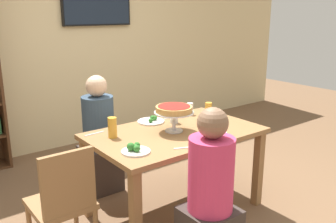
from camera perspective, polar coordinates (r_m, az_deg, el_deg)
ground_plane at (r=3.41m, az=1.06°, el=-14.96°), size 12.00×12.00×0.00m
rear_partition at (r=4.86m, az=-15.58°, el=11.09°), size 8.00×0.12×2.80m
dining_table at (r=3.13m, az=1.12°, el=-4.79°), size 1.43×0.88×0.74m
television at (r=4.94m, az=-11.03°, el=16.21°), size 0.95×0.05×0.55m
diner_far_left at (r=3.61m, az=-10.65°, el=-4.79°), size 0.34×0.34×1.15m
diner_near_left at (r=2.51m, az=6.56°, el=-14.07°), size 0.34×0.34×1.15m
chair_head_west at (r=2.64m, az=-15.96°, el=-13.21°), size 0.40×0.40×0.87m
deep_dish_pizza_stand at (r=3.03m, az=0.96°, el=0.12°), size 0.34×0.34×0.22m
salad_plate_near_diner at (r=2.65m, az=-5.16°, el=-5.89°), size 0.21×0.21×0.07m
salad_plate_far_diner at (r=3.07m, az=7.30°, el=-3.09°), size 0.20×0.20×0.06m
salad_plate_spare at (r=3.34m, az=-2.62°, el=-1.45°), size 0.25×0.25×0.06m
beer_glass_amber_tall at (r=3.50m, az=6.32°, el=0.25°), size 0.07×0.07×0.14m
beer_glass_amber_short at (r=2.95m, az=-8.67°, el=-2.49°), size 0.07×0.07×0.17m
water_glass_clear_near at (r=3.30m, az=0.95°, el=-0.81°), size 0.07×0.07×0.12m
water_glass_clear_far at (r=3.58m, az=3.46°, el=0.44°), size 0.06×0.06×0.12m
cutlery_fork_near at (r=3.47m, az=0.82°, el=-0.98°), size 0.18×0.07×0.00m
cutlery_knife_near at (r=2.73m, az=2.71°, el=-5.66°), size 0.17×0.08×0.00m
cutlery_fork_far at (r=3.09m, az=-11.41°, el=-3.40°), size 0.18×0.03×0.00m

